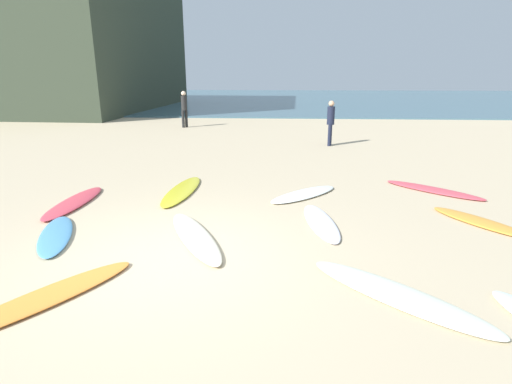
% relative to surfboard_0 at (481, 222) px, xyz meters
% --- Properties ---
extents(ground_plane, '(120.00, 120.00, 0.00)m').
position_rel_surfboard_0_xyz_m(ground_plane, '(-5.37, -1.84, -0.03)').
color(ground_plane, '#C6B28E').
extents(ocean_water, '(120.00, 40.00, 0.08)m').
position_rel_surfboard_0_xyz_m(ocean_water, '(-5.37, 37.53, 0.01)').
color(ocean_water, '#426675').
rests_on(ocean_water, ground_plane).
extents(coastal_headland, '(21.19, 18.70, 10.30)m').
position_rel_surfboard_0_xyz_m(coastal_headland, '(-23.65, 23.96, 5.12)').
color(coastal_headland, '#333D2D').
rests_on(coastal_headland, ground_plane).
extents(surfboard_0, '(1.51, 1.90, 0.06)m').
position_rel_surfboard_0_xyz_m(surfboard_0, '(0.00, 0.00, 0.00)').
color(surfboard_0, '#F19E36').
rests_on(surfboard_0, ground_plane).
extents(surfboard_1, '(0.56, 2.32, 0.08)m').
position_rel_surfboard_0_xyz_m(surfboard_1, '(-8.10, 0.63, 0.01)').
color(surfboard_1, '#DE4555').
rests_on(surfboard_1, ground_plane).
extents(surfboard_2, '(0.77, 2.05, 0.06)m').
position_rel_surfboard_0_xyz_m(surfboard_2, '(-2.96, -0.20, -0.00)').
color(surfboard_2, white).
rests_on(surfboard_2, ground_plane).
extents(surfboard_3, '(2.23, 2.10, 0.07)m').
position_rel_surfboard_0_xyz_m(surfboard_3, '(-2.24, -2.69, 0.00)').
color(surfboard_3, silver).
rests_on(surfboard_3, ground_plane).
extents(surfboard_4, '(0.68, 2.58, 0.07)m').
position_rel_surfboard_0_xyz_m(surfboard_4, '(-6.02, 1.66, 0.00)').
color(surfboard_4, yellow).
rests_on(surfboard_4, ground_plane).
extents(surfboard_5, '(1.20, 1.97, 0.08)m').
position_rel_surfboard_0_xyz_m(surfboard_5, '(-7.52, -1.12, 0.01)').
color(surfboard_5, '#539CD6').
rests_on(surfboard_5, ground_plane).
extents(surfboard_6, '(1.83, 1.83, 0.08)m').
position_rel_surfboard_0_xyz_m(surfboard_6, '(-3.19, 1.55, 0.01)').
color(surfboard_6, white).
rests_on(surfboard_6, ground_plane).
extents(surfboard_7, '(1.55, 2.39, 0.09)m').
position_rel_surfboard_0_xyz_m(surfboard_7, '(-5.14, -1.03, 0.01)').
color(surfboard_7, '#F0E4C5').
rests_on(surfboard_7, ground_plane).
extents(surfboard_8, '(1.78, 2.28, 0.07)m').
position_rel_surfboard_0_xyz_m(surfboard_8, '(-6.58, -3.03, 0.00)').
color(surfboard_8, orange).
rests_on(surfboard_8, ground_plane).
extents(surfboard_9, '(2.07, 1.93, 0.07)m').
position_rel_surfboard_0_xyz_m(surfboard_9, '(-0.12, 2.12, 0.00)').
color(surfboard_9, '#E14B58').
rests_on(surfboard_9, ground_plane).
extents(beachgoer_near, '(0.39, 0.39, 1.81)m').
position_rel_surfboard_0_xyz_m(beachgoer_near, '(-8.66, 13.15, 0.99)').
color(beachgoer_near, black).
rests_on(beachgoer_near, ground_plane).
extents(beachgoer_mid, '(0.33, 0.34, 1.69)m').
position_rel_surfboard_0_xyz_m(beachgoer_mid, '(-1.87, 8.23, 0.91)').
color(beachgoer_mid, '#191E33').
rests_on(beachgoer_mid, ground_plane).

